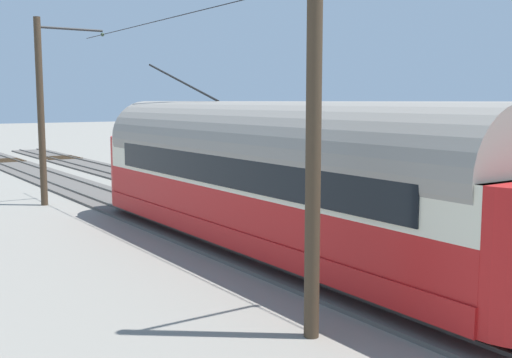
{
  "coord_description": "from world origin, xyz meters",
  "views": [
    {
      "loc": [
        11.75,
        15.89,
        4.32
      ],
      "look_at": [
        2.05,
        1.49,
        2.14
      ],
      "focal_mm": 43.76,
      "sensor_mm": 36.0,
      "label": 1
    }
  ],
  "objects": [
    {
      "name": "track_adjacent_siding",
      "position": [
        2.02,
        -0.31,
        0.05
      ],
      "size": [
        2.8,
        80.0,
        0.18
      ],
      "color": "#56514C",
      "rests_on": "ground"
    },
    {
      "name": "track_streetcar_siding",
      "position": [
        -2.02,
        -0.31,
        0.05
      ],
      "size": [
        2.8,
        80.0,
        0.18
      ],
      "color": "#56514C",
      "rests_on": "ground"
    },
    {
      "name": "catenary_pole_mid_near",
      "position": [
        4.66,
        7.31,
        4.01
      ],
      "size": [
        2.94,
        0.28,
        7.68
      ],
      "color": "#423323",
      "rests_on": "ground"
    },
    {
      "name": "overhead_wire_run",
      "position": [
        2.12,
        -2.15,
        7.14
      ],
      "size": [
        2.73,
        21.6,
        0.18
      ],
      "color": "black",
      "rests_on": "ground"
    },
    {
      "name": "vintage_streetcar",
      "position": [
        2.02,
        1.8,
        2.27
      ],
      "size": [
        2.65,
        18.45,
        5.48
      ],
      "color": "red",
      "rests_on": "ground"
    },
    {
      "name": "ground_plane",
      "position": [
        0.0,
        0.0,
        0.0
      ],
      "size": [
        220.0,
        220.0,
        0.0
      ],
      "primitive_type": "plane",
      "color": "gray"
    },
    {
      "name": "catenary_pole_foreground",
      "position": [
        4.66,
        -10.29,
        4.01
      ],
      "size": [
        2.94,
        0.28,
        7.68
      ],
      "color": "#423323",
      "rests_on": "ground"
    }
  ]
}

